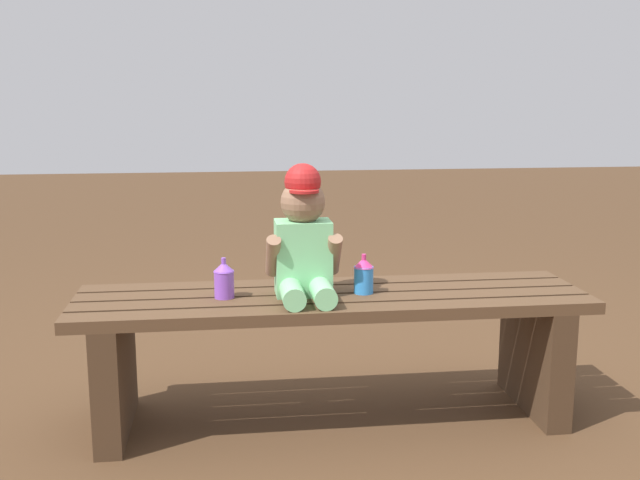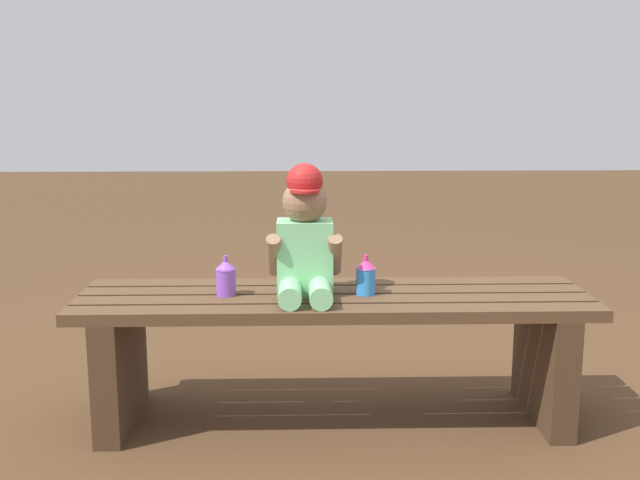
# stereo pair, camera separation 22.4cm
# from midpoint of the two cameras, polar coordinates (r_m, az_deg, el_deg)

# --- Properties ---
(ground_plane) EXTENTS (16.00, 16.00, 0.00)m
(ground_plane) POSITION_cam_midpoint_polar(r_m,az_deg,el_deg) (2.48, -1.75, -13.37)
(ground_plane) COLOR #4C331E
(park_bench) EXTENTS (1.58, 0.42, 0.41)m
(park_bench) POSITION_cam_midpoint_polar(r_m,az_deg,el_deg) (2.37, -1.79, -7.14)
(park_bench) COLOR #513823
(park_bench) RESTS_ON ground_plane
(child_figure) EXTENTS (0.23, 0.27, 0.40)m
(child_figure) POSITION_cam_midpoint_polar(r_m,az_deg,el_deg) (2.28, -4.07, 0.05)
(child_figure) COLOR #7FCC8C
(child_figure) RESTS_ON park_bench
(sippy_cup_left) EXTENTS (0.06, 0.06, 0.12)m
(sippy_cup_left) POSITION_cam_midpoint_polar(r_m,az_deg,el_deg) (2.31, -10.06, -2.97)
(sippy_cup_left) COLOR #8C4CCC
(sippy_cup_left) RESTS_ON park_bench
(sippy_cup_right) EXTENTS (0.06, 0.06, 0.12)m
(sippy_cup_right) POSITION_cam_midpoint_polar(r_m,az_deg,el_deg) (2.33, 0.58, -2.69)
(sippy_cup_right) COLOR #338CE5
(sippy_cup_right) RESTS_ON park_bench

